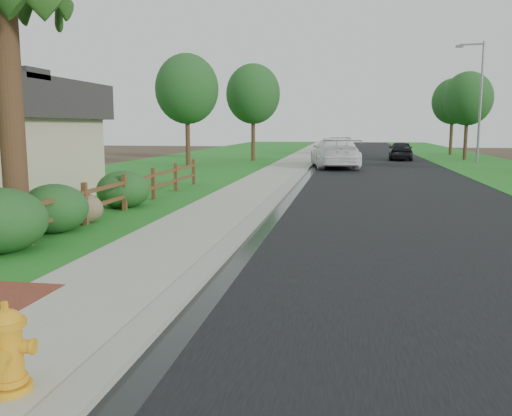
% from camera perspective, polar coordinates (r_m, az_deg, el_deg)
% --- Properties ---
extents(ground, '(120.00, 120.00, 0.00)m').
position_cam_1_polar(ground, '(7.97, -11.14, -9.52)').
color(ground, '#3C2D21').
extents(road, '(8.00, 90.00, 0.02)m').
position_cam_1_polar(road, '(42.19, 12.12, 5.06)').
color(road, black).
rests_on(road, ground).
extents(curb, '(0.40, 90.00, 0.12)m').
position_cam_1_polar(curb, '(42.21, 6.39, 5.27)').
color(curb, gray).
rests_on(curb, ground).
extents(wet_gutter, '(0.50, 90.00, 0.00)m').
position_cam_1_polar(wet_gutter, '(42.19, 6.87, 5.21)').
color(wet_gutter, black).
rests_on(wet_gutter, road).
extents(sidewalk, '(2.20, 90.00, 0.10)m').
position_cam_1_polar(sidewalk, '(42.30, 4.63, 5.29)').
color(sidewalk, gray).
rests_on(sidewalk, ground).
extents(grass_strip, '(1.60, 90.00, 0.06)m').
position_cam_1_polar(grass_strip, '(42.51, 2.06, 5.30)').
color(grass_strip, '#1C631D').
rests_on(grass_strip, ground).
extents(lawn_near, '(9.00, 90.00, 0.04)m').
position_cam_1_polar(lawn_near, '(43.49, -4.77, 5.34)').
color(lawn_near, '#1C631D').
rests_on(lawn_near, ground).
extents(verge_far, '(6.00, 90.00, 0.04)m').
position_cam_1_polar(verge_far, '(43.05, 21.36, 4.75)').
color(verge_far, '#1C631D').
rests_on(verge_far, ground).
extents(ranch_fence, '(0.12, 16.92, 1.10)m').
position_cam_1_polar(ranch_fence, '(15.00, -15.50, 1.23)').
color(ranch_fence, '#483018').
rests_on(ranch_fence, ground).
extents(fire_hydrant, '(0.55, 0.44, 0.83)m').
position_cam_1_polar(fire_hydrant, '(5.43, -24.71, -13.51)').
color(fire_hydrant, orange).
rests_on(fire_hydrant, sidewalk).
extents(white_suv, '(3.39, 6.48, 1.79)m').
position_cam_1_polar(white_suv, '(32.75, 8.30, 5.79)').
color(white_suv, white).
rests_on(white_suv, road).
extents(dark_car_mid, '(1.89, 4.21, 1.40)m').
position_cam_1_polar(dark_car_mid, '(41.37, 14.99, 5.88)').
color(dark_car_mid, black).
rests_on(dark_car_mid, road).
extents(dark_car_far, '(2.43, 4.72, 1.48)m').
position_cam_1_polar(dark_car_far, '(48.42, 8.73, 6.47)').
color(dark_car_far, black).
rests_on(dark_car_far, road).
extents(streetlight, '(1.85, 0.40, 8.01)m').
position_cam_1_polar(streetlight, '(39.73, 22.38, 10.95)').
color(streetlight, gray).
rests_on(streetlight, ground).
extents(boulder, '(1.33, 1.07, 0.81)m').
position_cam_1_polar(boulder, '(14.35, -18.09, -0.05)').
color(boulder, brown).
rests_on(boulder, ground).
extents(shrub_a, '(1.98, 1.98, 1.15)m').
position_cam_1_polar(shrub_a, '(13.30, -20.46, -0.09)').
color(shrub_a, '#19471E').
rests_on(shrub_a, ground).
extents(shrub_c, '(1.78, 1.78, 1.14)m').
position_cam_1_polar(shrub_c, '(16.78, -13.80, 1.89)').
color(shrub_c, '#19471E').
rests_on(shrub_c, ground).
extents(tree_near_left, '(3.86, 3.86, 6.84)m').
position_cam_1_polar(tree_near_left, '(33.97, -7.29, 12.31)').
color(tree_near_left, '#3B2518').
rests_on(tree_near_left, ground).
extents(tree_mid_left, '(3.81, 3.81, 6.82)m').
position_cam_1_polar(tree_mid_left, '(38.86, -0.30, 11.90)').
color(tree_mid_left, '#3B2518').
rests_on(tree_mid_left, ground).
extents(tree_mid_right, '(3.54, 3.54, 6.41)m').
position_cam_1_polar(tree_mid_right, '(42.94, 21.41, 10.66)').
color(tree_mid_right, '#3B2518').
rests_on(tree_mid_right, ground).
extents(tree_far_right, '(3.54, 3.54, 6.53)m').
position_cam_1_polar(tree_far_right, '(50.03, 20.02, 10.49)').
color(tree_far_right, '#3B2518').
rests_on(tree_far_right, ground).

